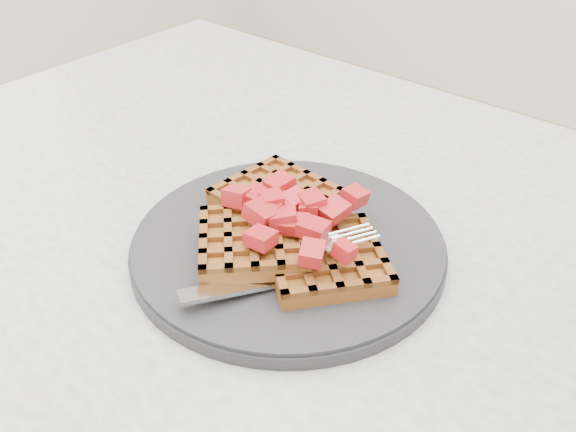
{
  "coord_description": "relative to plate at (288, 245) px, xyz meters",
  "views": [
    {
      "loc": [
        0.24,
        -0.36,
        1.11
      ],
      "look_at": [
        -0.05,
        -0.01,
        0.79
      ],
      "focal_mm": 40.0,
      "sensor_mm": 36.0,
      "label": 1
    }
  ],
  "objects": [
    {
      "name": "waffles",
      "position": [
        0.0,
        -0.0,
        0.02
      ],
      "size": [
        0.21,
        0.19,
        0.03
      ],
      "color": "brown",
      "rests_on": "plate"
    },
    {
      "name": "fork",
      "position": [
        0.04,
        -0.04,
        0.02
      ],
      "size": [
        0.1,
        0.17,
        0.02
      ],
      "primitive_type": null,
      "rotation": [
        0.0,
        0.0,
        -0.47
      ],
      "color": "silver",
      "rests_on": "plate"
    },
    {
      "name": "plate",
      "position": [
        0.0,
        0.0,
        0.0
      ],
      "size": [
        0.28,
        0.28,
        0.02
      ],
      "primitive_type": "cylinder",
      "color": "black",
      "rests_on": "table"
    },
    {
      "name": "table",
      "position": [
        0.05,
        0.01,
        -0.12
      ],
      "size": [
        1.2,
        0.8,
        0.75
      ],
      "color": "silver",
      "rests_on": "ground"
    },
    {
      "name": "strawberry_pile",
      "position": [
        0.0,
        0.0,
        0.05
      ],
      "size": [
        0.15,
        0.15,
        0.02
      ],
      "primitive_type": null,
      "color": "#950006",
      "rests_on": "waffles"
    }
  ]
}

